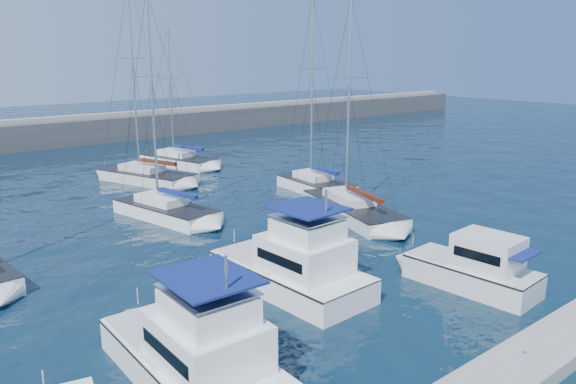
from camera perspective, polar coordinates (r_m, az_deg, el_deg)
ground at (r=28.42m, az=2.66°, el=-8.87°), size 220.00×220.00×0.00m
breakwater at (r=74.21m, az=-25.39°, el=4.88°), size 160.00×6.00×4.45m
dock at (r=22.26m, az=22.78°, el=-16.01°), size 40.00×2.20×0.60m
dock_cleat_centre at (r=22.06m, az=22.88°, el=-15.04°), size 0.16×0.16×0.25m
motor_yacht_port_inner at (r=19.80m, az=-9.12°, el=-16.17°), size 3.72×8.41×4.69m
motor_yacht_stbd_inner at (r=26.78m, az=0.77°, el=-7.70°), size 4.06×8.30×4.69m
motor_yacht_stbd_outer at (r=28.47m, az=18.58°, el=-7.53°), size 3.03×6.32×3.20m
sailboat_mid_c at (r=39.35m, az=-12.31°, el=-1.84°), size 4.48×8.62×15.28m
sailboat_mid_d at (r=39.09m, az=6.54°, el=-1.74°), size 5.80×10.19×15.06m
sailboat_mid_e at (r=45.87m, az=2.83°, el=0.74°), size 3.71×7.36×15.73m
sailboat_back_b at (r=50.65m, az=-14.16°, el=1.58°), size 5.93×9.38×17.06m
sailboat_back_c at (r=57.42m, az=-10.97°, el=3.14°), size 5.16×8.88×13.69m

